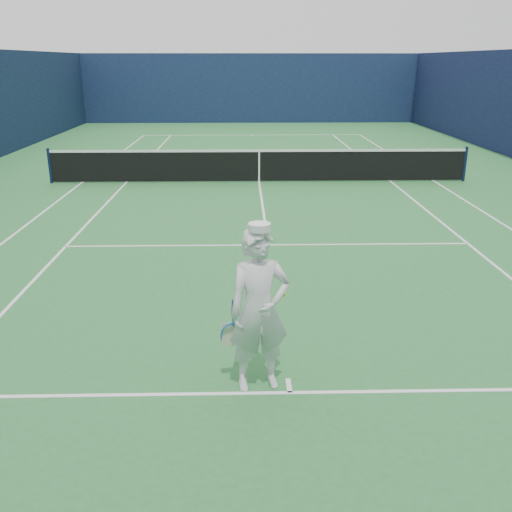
{
  "coord_description": "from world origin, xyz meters",
  "views": [
    {
      "loc": [
        -0.52,
        -17.48,
        3.57
      ],
      "look_at": [
        -0.34,
        -10.21,
        1.07
      ],
      "focal_mm": 40.0,
      "sensor_mm": 36.0,
      "label": 1
    }
  ],
  "objects": [
    {
      "name": "ground",
      "position": [
        0.0,
        0.0,
        0.0
      ],
      "size": [
        80.0,
        80.0,
        0.0
      ],
      "primitive_type": "plane",
      "color": "#2B7236",
      "rests_on": "ground"
    },
    {
      "name": "court_markings",
      "position": [
        0.0,
        0.0,
        0.0
      ],
      "size": [
        11.03,
        23.83,
        0.01
      ],
      "color": "white",
      "rests_on": "ground"
    },
    {
      "name": "windscreen_fence",
      "position": [
        0.0,
        0.0,
        2.0
      ],
      "size": [
        20.12,
        36.12,
        4.0
      ],
      "color": "#101C3C",
      "rests_on": "ground"
    },
    {
      "name": "tennis_net",
      "position": [
        0.0,
        0.0,
        0.55
      ],
      "size": [
        12.88,
        0.09,
        1.07
      ],
      "color": "#141E4C",
      "rests_on": "ground"
    },
    {
      "name": "tennis_player",
      "position": [
        -0.35,
        -11.71,
        0.95
      ],
      "size": [
        0.86,
        0.6,
        1.95
      ],
      "rotation": [
        0.0,
        0.0,
        0.23
      ],
      "color": "white",
      "rests_on": "ground"
    }
  ]
}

